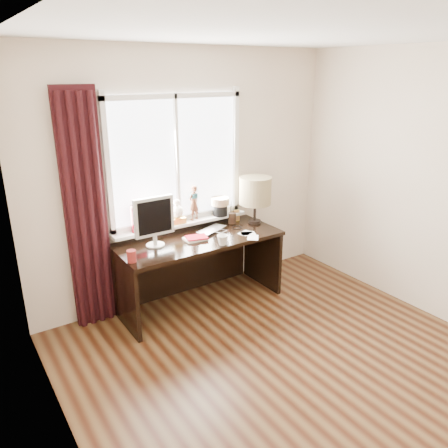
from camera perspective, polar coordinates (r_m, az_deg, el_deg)
floor at (r=3.76m, az=11.99°, el=-19.90°), size 3.50×4.00×0.00m
ceiling at (r=2.94m, az=15.81°, el=23.50°), size 3.50×4.00×0.00m
wall_back at (r=4.64m, az=-4.65°, el=6.18°), size 3.50×0.00×2.60m
wall_left at (r=2.26m, az=-18.87°, el=-9.57°), size 0.00×4.00×2.60m
laptop at (r=4.62m, az=-1.60°, el=-0.77°), size 0.42×0.35×0.03m
mug at (r=4.24m, az=-0.20°, el=-2.06°), size 0.14×0.14×0.11m
red_cup at (r=3.96m, az=-11.99°, el=-4.13°), size 0.08×0.08×0.11m
window at (r=4.53m, az=-5.90°, el=5.86°), size 1.52×0.23×1.40m
curtain at (r=4.19m, az=-17.57°, el=1.24°), size 0.38×0.09×2.25m
desk at (r=4.62m, az=-3.81°, el=-4.26°), size 1.70×0.70×0.75m
monitor at (r=4.19m, az=-9.13°, el=0.69°), size 0.40×0.18×0.49m
notebook_stack at (r=4.39m, az=-3.71°, el=-1.85°), size 0.25×0.20×0.03m
brush_holder at (r=4.84m, az=1.06°, el=0.81°), size 0.09×0.09×0.25m
icon_frame at (r=4.90m, az=1.52°, el=1.07°), size 0.10×0.03×0.13m
table_lamp at (r=4.78m, az=4.10°, el=4.29°), size 0.35×0.35×0.52m
loose_papers at (r=4.52m, az=3.26°, el=-1.40°), size 0.21×0.31×0.00m
desk_cables at (r=4.55m, az=-0.23°, el=-1.20°), size 0.48×0.34×0.01m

